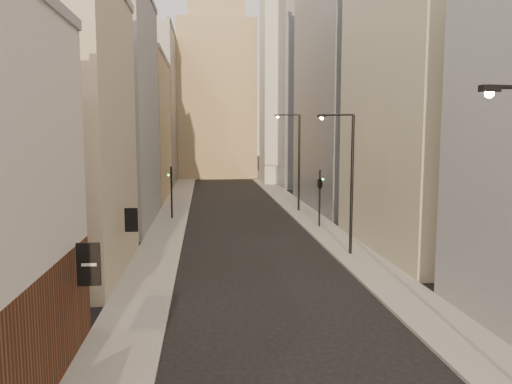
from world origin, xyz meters
name	(u,v)px	position (x,y,z in m)	size (l,w,h in m)	color
sidewalk_left	(178,202)	(-6.50, 55.00, 0.07)	(3.00, 140.00, 0.15)	gray
sidewalk_right	(288,201)	(6.50, 55.00, 0.07)	(3.00, 140.00, 0.15)	gray
left_bldg_beige	(48,134)	(-12.00, 26.00, 8.00)	(8.00, 12.00, 16.00)	tan
left_bldg_grey	(104,111)	(-12.00, 42.00, 10.00)	(8.00, 16.00, 20.00)	gray
left_bldg_tan	(134,130)	(-12.00, 60.00, 8.50)	(8.00, 18.00, 17.00)	tan
left_bldg_wingrid	(150,109)	(-12.00, 80.00, 12.00)	(8.00, 20.00, 24.00)	gray
right_bldg_beige	(429,105)	(12.00, 30.00, 10.00)	(8.00, 16.00, 20.00)	tan
right_bldg_wingrid	(347,87)	(12.00, 50.00, 13.00)	(8.00, 20.00, 26.00)	gray
highrise	(336,24)	(18.00, 78.00, 25.66)	(21.00, 23.00, 51.20)	gray
clock_tower	(216,82)	(-1.00, 92.00, 17.63)	(14.00, 14.00, 44.90)	tan
white_tower	(287,68)	(10.00, 78.00, 18.61)	(8.00, 8.00, 41.50)	silver
streetlamp_mid	(348,176)	(5.99, 28.53, 5.31)	(2.27, 1.18, 9.30)	black
streetlamp_far	(297,157)	(6.01, 47.07, 5.71)	(2.61, 0.57, 9.99)	black
traffic_light_left	(171,182)	(-6.43, 43.61, 3.58)	(0.55, 0.45, 5.00)	black
traffic_light_right	(320,182)	(6.36, 38.08, 3.95)	(0.74, 0.74, 5.00)	black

